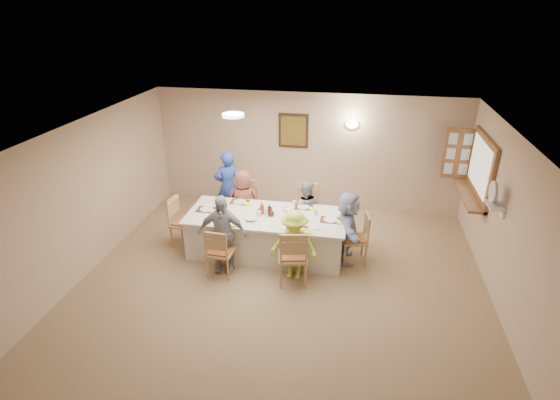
% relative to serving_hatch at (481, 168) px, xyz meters
% --- Properties ---
extents(ground, '(7.00, 7.00, 0.00)m').
position_rel_serving_hatch_xyz_m(ground, '(-3.21, -2.40, -1.50)').
color(ground, '#8F6C4C').
extents(room_walls, '(7.00, 7.00, 7.00)m').
position_rel_serving_hatch_xyz_m(room_walls, '(-3.21, -2.40, 0.01)').
color(room_walls, '#C3A790').
rests_on(room_walls, ground).
extents(wall_picture, '(0.62, 0.05, 0.72)m').
position_rel_serving_hatch_xyz_m(wall_picture, '(-3.51, 1.06, 0.20)').
color(wall_picture, black).
rests_on(wall_picture, room_walls).
extents(wall_sconce, '(0.26, 0.09, 0.18)m').
position_rel_serving_hatch_xyz_m(wall_sconce, '(-2.31, 1.04, 0.40)').
color(wall_sconce, white).
rests_on(wall_sconce, room_walls).
extents(ceiling_light, '(0.36, 0.36, 0.05)m').
position_rel_serving_hatch_xyz_m(ceiling_light, '(-4.21, -0.90, 0.97)').
color(ceiling_light, white).
rests_on(ceiling_light, room_walls).
extents(serving_hatch, '(0.06, 1.50, 1.15)m').
position_rel_serving_hatch_xyz_m(serving_hatch, '(0.00, 0.00, 0.00)').
color(serving_hatch, '#905D34').
rests_on(serving_hatch, room_walls).
extents(hatch_sill, '(0.30, 1.50, 0.05)m').
position_rel_serving_hatch_xyz_m(hatch_sill, '(-0.12, 0.00, -0.53)').
color(hatch_sill, '#905D34').
rests_on(hatch_sill, room_walls).
extents(shutter_door, '(0.55, 0.04, 1.00)m').
position_rel_serving_hatch_xyz_m(shutter_door, '(-0.26, 0.76, 0.00)').
color(shutter_door, '#905D34').
rests_on(shutter_door, room_walls).
extents(fan_shelf, '(0.22, 0.36, 0.03)m').
position_rel_serving_hatch_xyz_m(fan_shelf, '(-0.08, -1.35, -0.10)').
color(fan_shelf, white).
rests_on(fan_shelf, room_walls).
extents(desk_fan, '(0.30, 0.30, 0.28)m').
position_rel_serving_hatch_xyz_m(desk_fan, '(-0.11, -1.35, 0.05)').
color(desk_fan, '#A5A5A8').
rests_on(desk_fan, fan_shelf).
extents(dining_table, '(2.79, 1.18, 0.76)m').
position_rel_serving_hatch_xyz_m(dining_table, '(-3.65, -1.04, -1.12)').
color(dining_table, beige).
rests_on(dining_table, ground).
extents(chair_back_left, '(0.52, 0.52, 1.00)m').
position_rel_serving_hatch_xyz_m(chair_back_left, '(-4.25, -0.24, -1.00)').
color(chair_back_left, tan).
rests_on(chair_back_left, ground).
extents(chair_back_right, '(0.51, 0.51, 1.01)m').
position_rel_serving_hatch_xyz_m(chair_back_right, '(-3.05, -0.24, -0.99)').
color(chair_back_right, tan).
rests_on(chair_back_right, ground).
extents(chair_front_left, '(0.45, 0.45, 0.89)m').
position_rel_serving_hatch_xyz_m(chair_front_left, '(-4.25, -1.84, -1.06)').
color(chair_front_left, tan).
rests_on(chair_front_left, ground).
extents(chair_front_right, '(0.56, 0.56, 0.99)m').
position_rel_serving_hatch_xyz_m(chair_front_right, '(-3.05, -1.84, -1.00)').
color(chair_front_right, tan).
rests_on(chair_front_right, ground).
extents(chair_left_end, '(0.50, 0.50, 0.95)m').
position_rel_serving_hatch_xyz_m(chair_left_end, '(-5.20, -1.04, -1.03)').
color(chair_left_end, tan).
rests_on(chair_left_end, ground).
extents(chair_right_end, '(0.51, 0.51, 0.91)m').
position_rel_serving_hatch_xyz_m(chair_right_end, '(-2.10, -1.04, -1.04)').
color(chair_right_end, tan).
rests_on(chair_right_end, ground).
extents(diner_back_left, '(0.76, 0.60, 1.30)m').
position_rel_serving_hatch_xyz_m(diner_back_left, '(-4.25, -0.36, -0.85)').
color(diner_back_left, brown).
rests_on(diner_back_left, ground).
extents(diner_back_right, '(0.65, 0.54, 1.17)m').
position_rel_serving_hatch_xyz_m(diner_back_right, '(-3.05, -0.36, -0.92)').
color(diner_back_right, gray).
rests_on(diner_back_right, ground).
extents(diner_front_left, '(0.88, 0.50, 1.38)m').
position_rel_serving_hatch_xyz_m(diner_front_left, '(-4.25, -1.72, -0.81)').
color(diner_front_left, '#9F9FA8').
rests_on(diner_front_left, ground).
extents(diner_front_right, '(0.86, 0.58, 1.21)m').
position_rel_serving_hatch_xyz_m(diner_front_right, '(-3.05, -1.72, -0.89)').
color(diner_front_right, '#C7E03F').
rests_on(diner_front_right, ground).
extents(diner_right_end, '(1.26, 0.57, 1.30)m').
position_rel_serving_hatch_xyz_m(diner_right_end, '(-2.23, -1.04, -0.85)').
color(diner_right_end, '#A6B5D2').
rests_on(diner_right_end, ground).
extents(caregiver, '(0.84, 0.81, 1.48)m').
position_rel_serving_hatch_xyz_m(caregiver, '(-4.70, 0.11, -0.76)').
color(caregiver, '#2B48B9').
rests_on(caregiver, ground).
extents(placemat_fl, '(0.38, 0.28, 0.01)m').
position_rel_serving_hatch_xyz_m(placemat_fl, '(-4.25, -1.46, -0.74)').
color(placemat_fl, '#472B19').
rests_on(placemat_fl, dining_table).
extents(plate_fl, '(0.25, 0.25, 0.02)m').
position_rel_serving_hatch_xyz_m(plate_fl, '(-4.25, -1.46, -0.73)').
color(plate_fl, white).
rests_on(plate_fl, dining_table).
extents(napkin_fl, '(0.13, 0.13, 0.01)m').
position_rel_serving_hatch_xyz_m(napkin_fl, '(-4.07, -1.51, -0.73)').
color(napkin_fl, '#EBF934').
rests_on(napkin_fl, dining_table).
extents(placemat_fr, '(0.36, 0.27, 0.01)m').
position_rel_serving_hatch_xyz_m(placemat_fr, '(-3.05, -1.46, -0.74)').
color(placemat_fr, '#472B19').
rests_on(placemat_fr, dining_table).
extents(plate_fr, '(0.23, 0.23, 0.01)m').
position_rel_serving_hatch_xyz_m(plate_fr, '(-3.05, -1.46, -0.73)').
color(plate_fr, white).
rests_on(plate_fr, dining_table).
extents(napkin_fr, '(0.15, 0.15, 0.01)m').
position_rel_serving_hatch_xyz_m(napkin_fr, '(-2.87, -1.51, -0.73)').
color(napkin_fr, '#EBF934').
rests_on(napkin_fr, dining_table).
extents(placemat_bl, '(0.34, 0.26, 0.01)m').
position_rel_serving_hatch_xyz_m(placemat_bl, '(-4.25, -0.62, -0.74)').
color(placemat_bl, '#472B19').
rests_on(placemat_bl, dining_table).
extents(plate_bl, '(0.24, 0.24, 0.02)m').
position_rel_serving_hatch_xyz_m(plate_bl, '(-4.25, -0.62, -0.73)').
color(plate_bl, white).
rests_on(plate_bl, dining_table).
extents(napkin_bl, '(0.13, 0.13, 0.01)m').
position_rel_serving_hatch_xyz_m(napkin_bl, '(-4.07, -0.67, -0.73)').
color(napkin_bl, '#EBF934').
rests_on(napkin_bl, dining_table).
extents(placemat_br, '(0.33, 0.24, 0.01)m').
position_rel_serving_hatch_xyz_m(placemat_br, '(-3.05, -0.62, -0.74)').
color(placemat_br, '#472B19').
rests_on(placemat_br, dining_table).
extents(plate_br, '(0.23, 0.23, 0.01)m').
position_rel_serving_hatch_xyz_m(plate_br, '(-3.05, -0.62, -0.73)').
color(plate_br, white).
rests_on(plate_br, dining_table).
extents(napkin_br, '(0.13, 0.13, 0.01)m').
position_rel_serving_hatch_xyz_m(napkin_br, '(-2.87, -0.67, -0.73)').
color(napkin_br, '#EBF934').
rests_on(napkin_br, dining_table).
extents(placemat_le, '(0.35, 0.26, 0.01)m').
position_rel_serving_hatch_xyz_m(placemat_le, '(-4.75, -1.04, -0.74)').
color(placemat_le, '#472B19').
rests_on(placemat_le, dining_table).
extents(plate_le, '(0.23, 0.23, 0.01)m').
position_rel_serving_hatch_xyz_m(plate_le, '(-4.75, -1.04, -0.73)').
color(plate_le, white).
rests_on(plate_le, dining_table).
extents(napkin_le, '(0.14, 0.14, 0.01)m').
position_rel_serving_hatch_xyz_m(napkin_le, '(-4.57, -1.09, -0.73)').
color(napkin_le, '#EBF934').
rests_on(napkin_le, dining_table).
extents(placemat_re, '(0.35, 0.26, 0.01)m').
position_rel_serving_hatch_xyz_m(placemat_re, '(-2.53, -1.04, -0.74)').
color(placemat_re, '#472B19').
rests_on(placemat_re, dining_table).
extents(plate_re, '(0.24, 0.24, 0.01)m').
position_rel_serving_hatch_xyz_m(plate_re, '(-2.53, -1.04, -0.73)').
color(plate_re, white).
rests_on(plate_re, dining_table).
extents(napkin_re, '(0.13, 0.13, 0.01)m').
position_rel_serving_hatch_xyz_m(napkin_re, '(-2.35, -1.09, -0.73)').
color(napkin_re, '#EBF934').
rests_on(napkin_re, dining_table).
extents(teacup_a, '(0.14, 0.14, 0.09)m').
position_rel_serving_hatch_xyz_m(teacup_a, '(-4.41, -1.34, -0.69)').
color(teacup_a, white).
rests_on(teacup_a, dining_table).
extents(teacup_b, '(0.08, 0.08, 0.07)m').
position_rel_serving_hatch_xyz_m(teacup_b, '(-3.23, -0.52, -0.70)').
color(teacup_b, white).
rests_on(teacup_b, dining_table).
extents(bowl_a, '(0.30, 0.30, 0.05)m').
position_rel_serving_hatch_xyz_m(bowl_a, '(-3.86, -1.28, -0.72)').
color(bowl_a, white).
rests_on(bowl_a, dining_table).
extents(bowl_b, '(0.28, 0.28, 0.05)m').
position_rel_serving_hatch_xyz_m(bowl_b, '(-3.32, -0.81, -0.71)').
color(bowl_b, white).
rests_on(bowl_b, dining_table).
extents(condiment_ketchup, '(0.15, 0.15, 0.23)m').
position_rel_serving_hatch_xyz_m(condiment_ketchup, '(-3.73, -1.00, -0.62)').
color(condiment_ketchup, '#B23A0F').
rests_on(condiment_ketchup, dining_table).
extents(condiment_brown, '(0.09, 0.09, 0.18)m').
position_rel_serving_hatch_xyz_m(condiment_brown, '(-3.60, -0.98, -0.65)').
color(condiment_brown, '#401B11').
rests_on(condiment_brown, dining_table).
extents(condiment_malt, '(0.15, 0.15, 0.14)m').
position_rel_serving_hatch_xyz_m(condiment_malt, '(-3.56, -1.06, -0.67)').
color(condiment_malt, '#401B11').
rests_on(condiment_malt, dining_table).
extents(drinking_glass, '(0.07, 0.07, 0.10)m').
position_rel_serving_hatch_xyz_m(drinking_glass, '(-3.80, -0.99, -0.68)').
color(drinking_glass, silver).
rests_on(drinking_glass, dining_table).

